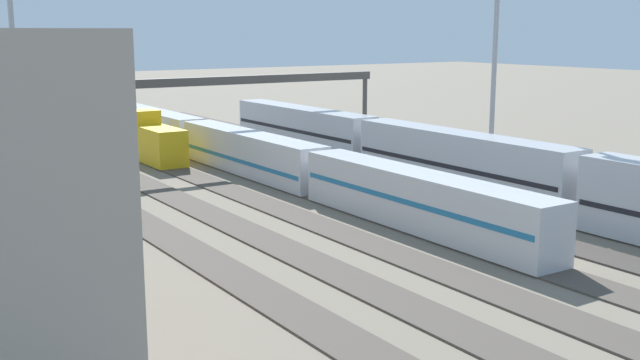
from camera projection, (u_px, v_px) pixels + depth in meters
ground_plane at (348, 206)px, 58.00m from camera, size 400.00×400.00×0.00m
track_bed_0 at (489, 184)px, 66.04m from camera, size 140.00×2.80×0.12m
track_bed_1 at (446, 191)px, 63.35m from camera, size 140.00×2.80×0.12m
track_bed_2 at (399, 198)px, 60.67m from camera, size 140.00×2.80×0.12m
track_bed_3 at (348, 206)px, 57.98m from camera, size 140.00×2.80×0.12m
track_bed_4 at (292, 214)px, 55.30m from camera, size 140.00×2.80×0.12m
track_bed_5 at (230, 223)px, 52.61m from camera, size 140.00×2.80×0.12m
track_bed_6 at (161, 234)px, 49.93m from camera, size 140.00×2.80×0.12m
train_on_track_4 at (154, 141)px, 77.01m from camera, size 10.00×3.00×5.00m
train_on_track_3 at (249, 153)px, 70.70m from camera, size 71.40×3.06×3.80m
train_on_track_1 at (584, 189)px, 51.70m from camera, size 95.60×3.06×5.00m
light_mast_1 at (10, 3)px, 63.34m from camera, size 2.80×0.70×23.65m
signal_gantry at (223, 88)px, 73.81m from camera, size 0.70×35.00×8.80m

